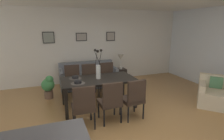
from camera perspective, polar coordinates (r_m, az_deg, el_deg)
name	(u,v)px	position (r m, az deg, el deg)	size (l,w,h in m)	color
ground_plane	(123,125)	(3.81, 3.55, -17.52)	(9.00, 9.00, 0.00)	#A87A47
back_wall_panel	(88,46)	(6.39, -7.95, 7.73)	(9.00, 0.10, 2.60)	silver
dining_table	(98,82)	(4.35, -4.48, -3.81)	(1.80, 0.92, 0.74)	black
dining_chair_near_left	(84,105)	(3.50, -9.33, -11.23)	(0.45, 0.45, 0.92)	#33261E
dining_chair_near_right	(73,80)	(5.12, -12.81, -3.13)	(0.46, 0.46, 0.92)	#33261E
dining_chair_far_left	(111,100)	(3.66, -0.39, -9.85)	(0.45, 0.45, 0.92)	#33261E
dining_chair_far_right	(90,78)	(5.16, -7.26, -2.73)	(0.44, 0.44, 0.92)	#33261E
dining_chair_mid_left	(134,97)	(3.83, 7.16, -8.85)	(0.47, 0.47, 0.92)	#33261E
dining_chair_mid_right	(108,76)	(5.32, -1.45, -2.12)	(0.44, 0.44, 0.92)	#33261E
centerpiece_vase	(98,68)	(4.25, -4.57, 0.81)	(0.21, 0.23, 0.73)	silver
placemat_near_left	(78,83)	(4.02, -11.16, -4.33)	(0.32, 0.32, 0.01)	#4C4742
bowl_near_left	(78,82)	(4.01, -11.19, -3.83)	(0.17, 0.17, 0.07)	black
placemat_near_right	(75,78)	(4.42, -12.00, -2.71)	(0.32, 0.32, 0.01)	#4C4742
bowl_near_right	(75,77)	(4.40, -12.02, -2.25)	(0.17, 0.17, 0.07)	black
sofa	(88,78)	(6.04, -7.76, -2.54)	(1.90, 0.84, 0.80)	slate
side_table	(120,76)	(6.31, 2.80, -1.87)	(0.36, 0.36, 0.52)	black
table_lamp	(121,59)	(6.16, 2.87, 3.79)	(0.22, 0.22, 0.51)	beige
armchair	(215,94)	(5.27, 30.83, -6.92)	(1.13, 1.13, 0.75)	beige
framed_picture_left	(49,38)	(6.16, -20.18, 9.99)	(0.37, 0.03, 0.37)	black
framed_picture_center	(81,37)	(6.25, -10.03, 10.67)	(0.38, 0.03, 0.28)	black
framed_picture_right	(111,36)	(6.53, -0.44, 11.02)	(0.33, 0.03, 0.33)	black
potted_plant	(48,86)	(5.23, -20.23, -4.90)	(0.36, 0.36, 0.67)	brown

